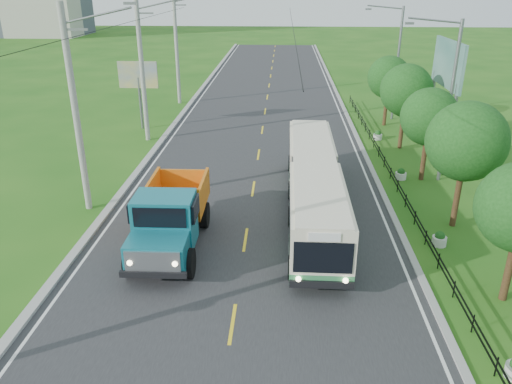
# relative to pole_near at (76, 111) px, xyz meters

# --- Properties ---
(ground) EXTENTS (240.00, 240.00, 0.00)m
(ground) POSITION_rel_pole_near_xyz_m (8.26, -9.00, -5.09)
(ground) COLOR #1E5714
(ground) RESTS_ON ground
(road) EXTENTS (14.00, 120.00, 0.02)m
(road) POSITION_rel_pole_near_xyz_m (8.26, 11.00, -5.08)
(road) COLOR #28282B
(road) RESTS_ON ground
(curb_left) EXTENTS (0.40, 120.00, 0.15)m
(curb_left) POSITION_rel_pole_near_xyz_m (1.06, 11.00, -5.02)
(curb_left) COLOR #9E9E99
(curb_left) RESTS_ON ground
(curb_right) EXTENTS (0.30, 120.00, 0.10)m
(curb_right) POSITION_rel_pole_near_xyz_m (15.41, 11.00, -5.04)
(curb_right) COLOR #9E9E99
(curb_right) RESTS_ON ground
(edge_line_left) EXTENTS (0.12, 120.00, 0.00)m
(edge_line_left) POSITION_rel_pole_near_xyz_m (1.61, 11.00, -5.07)
(edge_line_left) COLOR silver
(edge_line_left) RESTS_ON road
(edge_line_right) EXTENTS (0.12, 120.00, 0.00)m
(edge_line_right) POSITION_rel_pole_near_xyz_m (14.91, 11.00, -5.07)
(edge_line_right) COLOR silver
(edge_line_right) RESTS_ON road
(centre_dash) EXTENTS (0.12, 2.20, 0.00)m
(centre_dash) POSITION_rel_pole_near_xyz_m (8.26, -9.00, -5.07)
(centre_dash) COLOR yellow
(centre_dash) RESTS_ON road
(railing_right) EXTENTS (0.04, 40.00, 0.60)m
(railing_right) POSITION_rel_pole_near_xyz_m (16.26, 5.00, -4.79)
(railing_right) COLOR black
(railing_right) RESTS_ON ground
(pole_near) EXTENTS (3.51, 0.32, 10.00)m
(pole_near) POSITION_rel_pole_near_xyz_m (0.00, 0.00, 0.00)
(pole_near) COLOR gray
(pole_near) RESTS_ON ground
(pole_mid) EXTENTS (3.51, 0.32, 10.00)m
(pole_mid) POSITION_rel_pole_near_xyz_m (0.00, 12.00, 0.00)
(pole_mid) COLOR gray
(pole_mid) RESTS_ON ground
(pole_far) EXTENTS (3.51, 0.32, 10.00)m
(pole_far) POSITION_rel_pole_near_xyz_m (0.00, 24.00, 0.00)
(pole_far) COLOR gray
(pole_far) RESTS_ON ground
(tree_third) EXTENTS (3.60, 3.62, 6.00)m
(tree_third) POSITION_rel_pole_near_xyz_m (18.12, -0.86, -1.11)
(tree_third) COLOR #382314
(tree_third) RESTS_ON ground
(tree_fourth) EXTENTS (3.24, 3.31, 5.40)m
(tree_fourth) POSITION_rel_pole_near_xyz_m (18.12, 5.14, -1.51)
(tree_fourth) COLOR #382314
(tree_fourth) RESTS_ON ground
(tree_fifth) EXTENTS (3.48, 3.52, 5.80)m
(tree_fifth) POSITION_rel_pole_near_xyz_m (18.12, 11.14, -1.24)
(tree_fifth) COLOR #382314
(tree_fifth) RESTS_ON ground
(tree_back) EXTENTS (3.30, 3.36, 5.50)m
(tree_back) POSITION_rel_pole_near_xyz_m (18.12, 17.14, -1.44)
(tree_back) COLOR #382314
(tree_back) RESTS_ON ground
(streetlight_mid) EXTENTS (3.02, 0.20, 9.07)m
(streetlight_mid) POSITION_rel_pole_near_xyz_m (18.90, 5.00, -0.19)
(streetlight_mid) COLOR slate
(streetlight_mid) RESTS_ON ground
(streetlight_far) EXTENTS (3.02, 0.20, 9.07)m
(streetlight_far) POSITION_rel_pole_near_xyz_m (18.90, 19.00, -0.19)
(streetlight_far) COLOR slate
(streetlight_far) RESTS_ON ground
(planter_near) EXTENTS (0.64, 0.64, 0.67)m
(planter_near) POSITION_rel_pole_near_xyz_m (16.86, -3.00, -4.81)
(planter_near) COLOR silver
(planter_near) RESTS_ON ground
(planter_mid) EXTENTS (0.64, 0.64, 0.67)m
(planter_mid) POSITION_rel_pole_near_xyz_m (16.86, 5.00, -4.81)
(planter_mid) COLOR silver
(planter_mid) RESTS_ON ground
(planter_far) EXTENTS (0.64, 0.64, 0.67)m
(planter_far) POSITION_rel_pole_near_xyz_m (16.86, 13.00, -4.81)
(planter_far) COLOR silver
(planter_far) RESTS_ON ground
(billboard_left) EXTENTS (3.00, 0.20, 5.20)m
(billboard_left) POSITION_rel_pole_near_xyz_m (-1.24, 15.00, -1.23)
(billboard_left) COLOR slate
(billboard_left) RESTS_ON ground
(billboard_right) EXTENTS (0.24, 6.00, 7.30)m
(billboard_right) POSITION_rel_pole_near_xyz_m (20.56, 11.00, 0.25)
(billboard_right) COLOR slate
(billboard_right) RESTS_ON ground
(bus) EXTENTS (2.52, 14.66, 2.82)m
(bus) POSITION_rel_pole_near_xyz_m (11.42, -0.10, -3.40)
(bus) COLOR #33814A
(bus) RESTS_ON ground
(dump_truck) EXTENTS (2.76, 6.83, 2.85)m
(dump_truck) POSITION_rel_pole_near_xyz_m (5.10, -3.79, -3.48)
(dump_truck) COLOR #146A7A
(dump_truck) RESTS_ON ground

